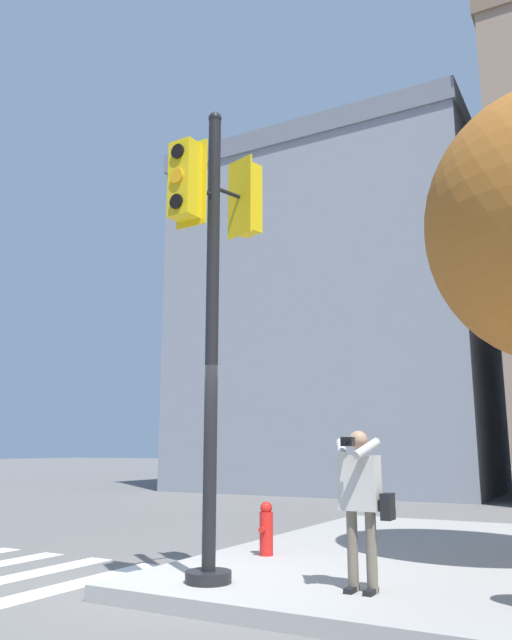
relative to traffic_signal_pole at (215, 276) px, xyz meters
The scene contains 5 objects.
ground_plane 3.61m from the traffic_signal_pole, 162.07° to the right, with size 160.00×160.00×0.00m, color slate.
traffic_signal_pole is the anchor object (origin of this frame).
person_photographer 2.94m from the traffic_signal_pole, 13.57° to the left, with size 0.58×0.54×1.59m.
fire_hydrant 3.56m from the traffic_signal_pole, 99.50° to the left, with size 0.18×0.24×0.70m.
building_left 19.74m from the traffic_signal_pole, 105.96° to the left, with size 11.84×10.76×13.63m.
Camera 1 is at (4.46, -5.72, 1.57)m, focal length 35.00 mm.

